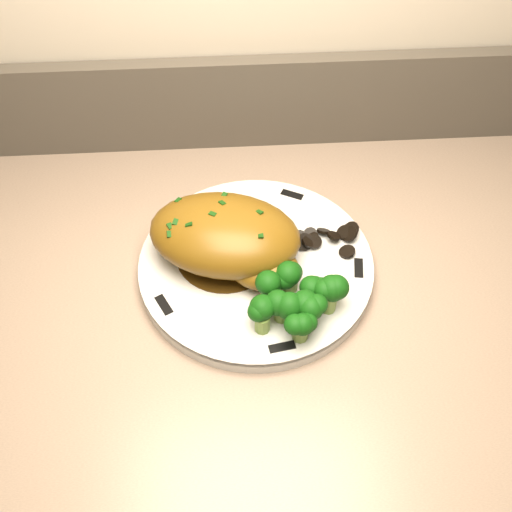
{
  "coord_description": "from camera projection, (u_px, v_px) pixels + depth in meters",
  "views": [
    {
      "loc": [
        0.43,
        1.35,
        1.51
      ],
      "look_at": [
        0.45,
        1.77,
        1.0
      ],
      "focal_mm": 45.0,
      "sensor_mm": 36.0,
      "label": 1
    }
  ],
  "objects": [
    {
      "name": "rim_accent_1",
      "position": [
        183.0,
        213.0,
        0.72
      ],
      "size": [
        0.02,
        0.02,
        0.0
      ],
      "primitive_type": "cube",
      "rotation": [
        0.0,
        0.0,
        3.94
      ],
      "color": "black",
      "rests_on": "plate"
    },
    {
      "name": "rim_accent_2",
      "position": [
        164.0,
        305.0,
        0.64
      ],
      "size": [
        0.02,
        0.03,
        0.0
      ],
      "primitive_type": "cube",
      "rotation": [
        0.0,
        0.0,
        5.2
      ],
      "color": "black",
      "rests_on": "plate"
    },
    {
      "name": "rim_accent_4",
      "position": [
        359.0,
        268.0,
        0.67
      ],
      "size": [
        0.01,
        0.03,
        0.0
      ],
      "primitive_type": "cube",
      "rotation": [
        0.0,
        0.0,
        7.71
      ],
      "color": "black",
      "rests_on": "plate"
    },
    {
      "name": "chicken_breast",
      "position": [
        229.0,
        238.0,
        0.66
      ],
      "size": [
        0.18,
        0.14,
        0.06
      ],
      "rotation": [
        0.0,
        0.0,
        -0.25
      ],
      "color": "brown",
      "rests_on": "plate"
    },
    {
      "name": "mushroom_pile",
      "position": [
        317.0,
        244.0,
        0.69
      ],
      "size": [
        0.07,
        0.06,
        0.02
      ],
      "color": "black",
      "rests_on": "plate"
    },
    {
      "name": "rim_accent_3",
      "position": [
        282.0,
        347.0,
        0.61
      ],
      "size": [
        0.03,
        0.01,
        0.0
      ],
      "primitive_type": "cube",
      "rotation": [
        0.0,
        0.0,
        6.45
      ],
      "color": "black",
      "rests_on": "plate"
    },
    {
      "name": "rim_accent_0",
      "position": [
        292.0,
        195.0,
        0.74
      ],
      "size": [
        0.03,
        0.02,
        0.0
      ],
      "primitive_type": "cube",
      "rotation": [
        0.0,
        0.0,
        2.68
      ],
      "color": "black",
      "rests_on": "plate"
    },
    {
      "name": "broccoli_florets",
      "position": [
        295.0,
        300.0,
        0.62
      ],
      "size": [
        0.09,
        0.08,
        0.04
      ],
      "rotation": [
        0.0,
        0.0,
        0.14
      ],
      "color": "olive",
      "rests_on": "plate"
    },
    {
      "name": "plate",
      "position": [
        256.0,
        267.0,
        0.68
      ],
      "size": [
        0.32,
        0.32,
        0.02
      ],
      "primitive_type": "cylinder",
      "rotation": [
        0.0,
        0.0,
        -0.4
      ],
      "color": "silver",
      "rests_on": "counter"
    },
    {
      "name": "gravy_pool",
      "position": [
        226.0,
        254.0,
        0.68
      ],
      "size": [
        0.11,
        0.11,
        0.0
      ],
      "primitive_type": "cylinder",
      "color": "#37230A",
      "rests_on": "plate"
    }
  ]
}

